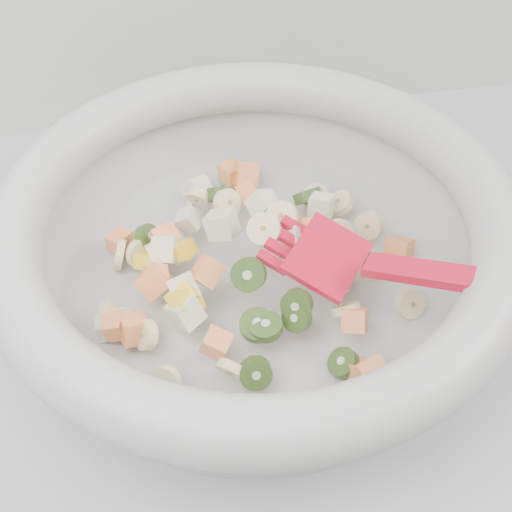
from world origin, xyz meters
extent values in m
cylinder|color=#B7B7B5|center=(0.03, 1.45, 0.91)|extent=(0.35, 0.35, 0.02)
torus|color=#B7B7B5|center=(0.03, 1.45, 0.99)|extent=(0.43, 0.43, 0.05)
cylinder|color=#FFEEAA|center=(-0.08, 1.49, 0.93)|extent=(0.02, 0.04, 0.04)
cylinder|color=#FFEEAA|center=(-0.01, 1.54, 0.95)|extent=(0.03, 0.03, 0.03)
cylinder|color=#FFEEAA|center=(0.09, 1.39, 0.94)|extent=(0.03, 0.03, 0.03)
cylinder|color=#FFEEAA|center=(0.14, 1.48, 0.94)|extent=(0.03, 0.03, 0.03)
cylinder|color=#FFEEAA|center=(0.04, 1.46, 0.97)|extent=(0.03, 0.04, 0.03)
cylinder|color=#FFEEAA|center=(0.06, 1.47, 0.97)|extent=(0.04, 0.03, 0.03)
cylinder|color=#FFEEAA|center=(-0.07, 1.39, 0.94)|extent=(0.02, 0.03, 0.03)
cylinder|color=#FFEEAA|center=(0.10, 1.53, 0.94)|extent=(0.03, 0.04, 0.03)
cylinder|color=#FFEEAA|center=(-0.05, 1.47, 0.95)|extent=(0.02, 0.03, 0.03)
cylinder|color=#FFEEAA|center=(0.12, 1.43, 0.95)|extent=(0.03, 0.03, 0.03)
cylinder|color=#FFEEAA|center=(-0.09, 1.42, 0.93)|extent=(0.02, 0.04, 0.03)
cylinder|color=#FFEEAA|center=(-0.06, 1.35, 0.93)|extent=(0.03, 0.02, 0.03)
cylinder|color=#FFEEAA|center=(-0.01, 1.35, 0.94)|extent=(0.03, 0.02, 0.03)
cylinder|color=#FFEEAA|center=(0.10, 1.46, 0.96)|extent=(0.04, 0.03, 0.04)
cylinder|color=#FFEEAA|center=(-0.06, 1.48, 0.94)|extent=(0.04, 0.02, 0.04)
cylinder|color=#FFEEAA|center=(0.02, 1.51, 0.96)|extent=(0.03, 0.03, 0.03)
cylinder|color=#FFEEAA|center=(0.12, 1.52, 0.94)|extent=(0.03, 0.03, 0.02)
cylinder|color=#FFEEAA|center=(0.15, 1.39, 0.93)|extent=(0.03, 0.02, 0.03)
cube|color=#FF8150|center=(-0.09, 1.41, 0.94)|extent=(0.02, 0.02, 0.02)
cube|color=#FF8150|center=(-0.08, 1.51, 0.93)|extent=(0.03, 0.03, 0.02)
cube|color=#FF8150|center=(0.09, 1.34, 0.93)|extent=(0.02, 0.02, 0.02)
cube|color=#FF8150|center=(-0.01, 1.37, 0.95)|extent=(0.03, 0.03, 0.03)
cube|color=#FF8150|center=(0.03, 1.54, 0.94)|extent=(0.03, 0.03, 0.03)
cube|color=#FF8150|center=(0.11, 1.44, 0.95)|extent=(0.03, 0.03, 0.03)
cube|color=#FF8150|center=(-0.06, 1.44, 0.94)|extent=(0.03, 0.03, 0.04)
cube|color=#FF8150|center=(0.04, 1.57, 0.94)|extent=(0.03, 0.03, 0.04)
cube|color=#FF8150|center=(-0.08, 1.40, 0.94)|extent=(0.03, 0.03, 0.03)
cube|color=#FF8150|center=(0.16, 1.46, 0.93)|extent=(0.03, 0.03, 0.03)
cube|color=#FF8150|center=(-0.05, 1.45, 0.94)|extent=(0.02, 0.03, 0.03)
cube|color=#FF8150|center=(0.10, 1.33, 0.93)|extent=(0.03, 0.03, 0.03)
cube|color=#FF8150|center=(0.03, 1.58, 0.94)|extent=(0.03, 0.03, 0.02)
cube|color=#FF8150|center=(0.08, 1.46, 0.96)|extent=(0.04, 0.03, 0.03)
cube|color=#FF8150|center=(-0.01, 1.43, 0.96)|extent=(0.03, 0.03, 0.03)
cube|color=#FF8150|center=(0.09, 1.37, 0.95)|extent=(0.03, 0.03, 0.03)
cube|color=#FF8150|center=(-0.04, 1.48, 0.95)|extent=(0.03, 0.03, 0.03)
cylinder|color=#53852C|center=(0.05, 1.38, 0.95)|extent=(0.03, 0.03, 0.03)
cylinder|color=#53852C|center=(0.09, 1.53, 0.94)|extent=(0.03, 0.03, 0.03)
cylinder|color=#53852C|center=(0.08, 1.35, 0.93)|extent=(0.03, 0.03, 0.02)
cylinder|color=#53852C|center=(0.02, 1.42, 0.97)|extent=(0.04, 0.03, 0.04)
cylinder|color=#53852C|center=(0.01, 1.53, 0.95)|extent=(0.03, 0.03, 0.03)
cylinder|color=#53852C|center=(-0.06, 1.49, 0.95)|extent=(0.03, 0.03, 0.03)
cylinder|color=#53852C|center=(0.05, 1.39, 0.96)|extent=(0.03, 0.03, 0.03)
cylinder|color=#53852C|center=(0.02, 1.38, 0.95)|extent=(0.04, 0.04, 0.01)
cylinder|color=#53852C|center=(0.01, 1.34, 0.94)|extent=(0.04, 0.03, 0.04)
cylinder|color=#53852C|center=(0.02, 1.38, 0.95)|extent=(0.04, 0.04, 0.02)
cylinder|color=#53852C|center=(0.08, 1.42, 0.95)|extent=(0.03, 0.04, 0.03)
cylinder|color=#53852C|center=(0.02, 1.53, 0.95)|extent=(0.03, 0.03, 0.04)
cube|color=white|center=(0.10, 1.50, 0.95)|extent=(0.03, 0.03, 0.03)
cube|color=white|center=(0.08, 1.41, 0.95)|extent=(0.03, 0.02, 0.03)
cube|color=white|center=(0.05, 1.51, 0.96)|extent=(0.03, 0.03, 0.03)
cube|color=white|center=(-0.02, 1.51, 0.95)|extent=(0.03, 0.02, 0.02)
cube|color=white|center=(0.01, 1.48, 0.97)|extent=(0.03, 0.03, 0.03)
cube|color=white|center=(-0.09, 1.42, 0.93)|extent=(0.02, 0.03, 0.03)
cube|color=white|center=(0.12, 1.43, 0.94)|extent=(0.02, 0.03, 0.03)
cube|color=white|center=(-0.01, 1.57, 0.93)|extent=(0.03, 0.03, 0.03)
cube|color=white|center=(-0.10, 1.41, 0.93)|extent=(0.02, 0.02, 0.02)
cube|color=white|center=(0.06, 1.45, 0.96)|extent=(0.02, 0.02, 0.02)
cube|color=white|center=(-0.03, 1.42, 0.95)|extent=(0.03, 0.03, 0.03)
cube|color=white|center=(-0.04, 1.47, 0.95)|extent=(0.03, 0.03, 0.03)
cube|color=white|center=(-0.03, 1.40, 0.95)|extent=(0.03, 0.04, 0.03)
cube|color=white|center=(0.08, 1.40, 0.95)|extent=(0.03, 0.03, 0.02)
cube|color=yellow|center=(-0.03, 1.41, 0.95)|extent=(0.03, 0.03, 0.03)
cube|color=yellow|center=(-0.06, 1.47, 0.94)|extent=(0.03, 0.03, 0.03)
cube|color=yellow|center=(-0.03, 1.41, 0.95)|extent=(0.03, 0.03, 0.03)
cube|color=yellow|center=(-0.03, 1.47, 0.95)|extent=(0.03, 0.03, 0.03)
cube|color=red|center=(0.08, 1.42, 0.97)|extent=(0.08, 0.08, 0.03)
cube|color=red|center=(0.06, 1.46, 0.97)|extent=(0.03, 0.02, 0.01)
cube|color=red|center=(0.06, 1.45, 0.97)|extent=(0.03, 0.02, 0.01)
cube|color=red|center=(0.05, 1.44, 0.97)|extent=(0.03, 0.02, 0.01)
cube|color=red|center=(0.04, 1.42, 0.97)|extent=(0.03, 0.02, 0.01)
cube|color=red|center=(0.18, 1.34, 1.01)|extent=(0.16, 0.13, 0.06)
camera|label=1|loc=(-0.04, 1.05, 1.38)|focal=50.00mm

